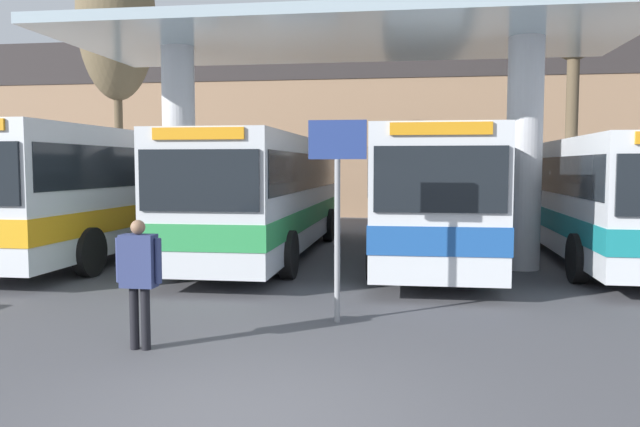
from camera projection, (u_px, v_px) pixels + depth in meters
ground_plane at (243, 421)px, 6.00m from camera, size 100.00×100.00×0.00m
townhouse_backdrop at (376, 112)px, 29.10m from camera, size 40.00×0.58×8.51m
station_canopy at (345, 70)px, 15.03m from camera, size 13.44×5.90×5.65m
transit_bus_left_bay at (113, 186)px, 17.27m from camera, size 2.86×11.49×3.34m
transit_bus_center_bay at (270, 190)px, 17.08m from camera, size 2.74×11.69×3.17m
transit_bus_right_bay at (428, 190)px, 16.58m from camera, size 2.82×11.72×3.23m
transit_bus_far_right_bay at (600, 194)px, 15.90m from camera, size 3.00×10.74×3.06m
info_sign_platform at (337, 179)px, 9.62m from camera, size 0.90×0.09×3.15m
pedestrian_waiting at (139, 271)px, 8.24m from camera, size 0.64×0.26×1.74m
poplar_tree_behind_left at (116, 17)px, 21.53m from camera, size 2.66×2.66×10.57m
parked_car_street at (253, 201)px, 25.83m from camera, size 4.31×1.97×2.02m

